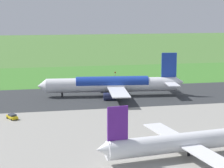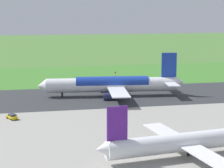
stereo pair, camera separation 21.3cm
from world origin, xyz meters
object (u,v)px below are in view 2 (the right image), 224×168
Objects in this scene: airliner_parked_mid at (188,141)px; traffic_cone_orange at (105,77)px; service_car_followme at (12,116)px; airliner_main at (113,84)px; no_stopping_sign at (115,74)px.

airliner_parked_mid is 76.88× the size of traffic_cone_orange.
airliner_parked_mid is at bearing 132.49° from service_car_followme.
service_car_followme is (35.95, 27.79, -3.51)m from airliner_main.
traffic_cone_orange is at bearing -97.17° from airliner_main.
traffic_cone_orange is (-41.39, -70.98, -0.57)m from service_car_followme.
no_stopping_sign reaches higher than traffic_cone_orange.
airliner_parked_mid is 9.27× the size of service_car_followme.
traffic_cone_orange is at bearing -91.90° from airliner_parked_mid.
airliner_parked_mid reaches higher than traffic_cone_orange.
airliner_main reaches higher than no_stopping_sign.
airliner_parked_mid reaches higher than no_stopping_sign.
no_stopping_sign is (-10.95, -46.00, -2.99)m from airliner_main.
airliner_parked_mid is (-1.71, 68.91, -0.98)m from airliner_main.
airliner_main is 45.58m from service_car_followme.
airliner_main is 43.72m from traffic_cone_orange.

